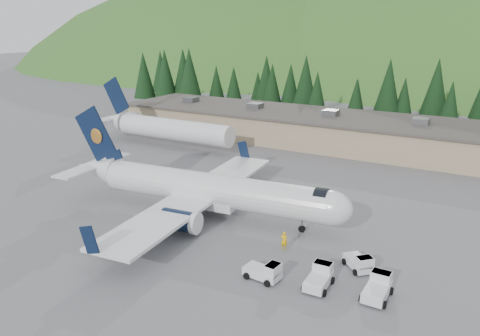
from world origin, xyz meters
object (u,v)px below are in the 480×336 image
object	(u,v)px
second_airliner	(161,127)
ramp_worker	(284,241)
baggage_tug_c	(320,277)
baggage_tug_d	(378,287)
baggage_tug_a	(265,272)
terminal_building	(304,126)
baggage_tug_b	(360,263)
airliner	(205,189)

from	to	relation	value
second_airliner	ramp_worker	distance (m)	43.40
baggage_tug_c	baggage_tug_d	size ratio (longest dim) A/B	0.99
second_airliner	baggage_tug_a	world-z (taller)	second_airliner
baggage_tug_c	ramp_worker	world-z (taller)	ramp_worker
terminal_building	ramp_worker	world-z (taller)	terminal_building
second_airliner	baggage_tug_a	size ratio (longest dim) A/B	8.57
baggage_tug_b	ramp_worker	xyz separation A→B (m)	(-7.32, 0.30, 0.21)
airliner	baggage_tug_c	distance (m)	18.24
baggage_tug_a	ramp_worker	world-z (taller)	ramp_worker
baggage_tug_a	baggage_tug_b	bearing A→B (deg)	46.27
second_airliner	baggage_tug_b	bearing A→B (deg)	-31.20
baggage_tug_c	terminal_building	world-z (taller)	terminal_building
airliner	baggage_tug_d	world-z (taller)	airliner
baggage_tug_b	baggage_tug_c	distance (m)	4.63
baggage_tug_c	ramp_worker	xyz separation A→B (m)	(-5.20, 4.41, 0.14)
baggage_tug_b	baggage_tug_d	distance (m)	4.11
baggage_tug_c	baggage_tug_d	distance (m)	4.57
airliner	baggage_tug_a	world-z (taller)	airliner
second_airliner	baggage_tug_d	world-z (taller)	second_airliner
airliner	baggage_tug_c	bearing A→B (deg)	-30.95
airliner	baggage_tug_d	xyz separation A→B (m)	(20.88, -6.94, -2.22)
terminal_building	ramp_worker	bearing A→B (deg)	-69.85
second_airliner	baggage_tug_c	xyz separation A→B (m)	(40.31, -29.81, -2.55)
second_airliner	baggage_tug_a	distance (m)	47.75
terminal_building	ramp_worker	distance (m)	44.14
airliner	baggage_tug_b	bearing A→B (deg)	-16.74
baggage_tug_a	baggage_tug_d	bearing A→B (deg)	19.30
airliner	baggage_tug_c	xyz separation A→B (m)	(16.37, -7.71, -2.24)
baggage_tug_b	baggage_tug_c	world-z (taller)	baggage_tug_c
baggage_tug_d	airliner	bearing A→B (deg)	72.13
baggage_tug_b	ramp_worker	distance (m)	7.33
airliner	baggage_tug_a	xyz separation A→B (m)	(12.12, -9.10, -2.27)
baggage_tug_a	baggage_tug_d	world-z (taller)	baggage_tug_d
ramp_worker	baggage_tug_b	bearing A→B (deg)	172.32
baggage_tug_b	baggage_tug_d	xyz separation A→B (m)	(2.39, -3.34, 0.08)
baggage_tug_b	baggage_tug_d	bearing A→B (deg)	-9.71
baggage_tug_a	ramp_worker	size ratio (longest dim) A/B	1.75
second_airliner	terminal_building	distance (m)	25.55
second_airliner	baggage_tug_b	size ratio (longest dim) A/B	8.73
baggage_tug_d	ramp_worker	distance (m)	10.37
baggage_tug_a	baggage_tug_d	size ratio (longest dim) A/B	0.97
baggage_tug_a	baggage_tug_c	bearing A→B (deg)	23.51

